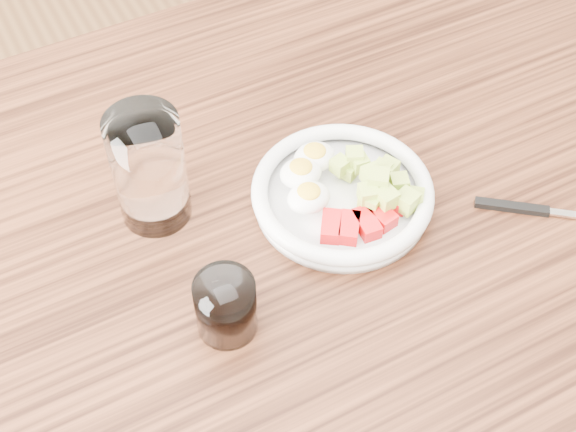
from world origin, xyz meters
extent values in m
cube|color=brown|center=(0.65, 0.35, 0.36)|extent=(0.07, 0.07, 0.73)
cube|color=#592D18|center=(0.00, 0.00, 0.75)|extent=(1.50, 0.90, 0.04)
cylinder|color=white|center=(0.06, 0.02, 0.78)|extent=(0.20, 0.20, 0.01)
torus|color=white|center=(0.06, 0.02, 0.79)|extent=(0.21, 0.21, 0.02)
cube|color=red|center=(0.03, -0.02, 0.79)|extent=(0.04, 0.04, 0.02)
cube|color=red|center=(0.05, -0.03, 0.79)|extent=(0.04, 0.04, 0.02)
cube|color=red|center=(0.06, -0.03, 0.79)|extent=(0.02, 0.04, 0.02)
cube|color=red|center=(0.08, -0.03, 0.79)|extent=(0.03, 0.04, 0.02)
cube|color=red|center=(0.10, -0.02, 0.79)|extent=(0.04, 0.04, 0.02)
ellipsoid|color=white|center=(0.03, 0.06, 0.80)|extent=(0.05, 0.04, 0.03)
ellipsoid|color=yellow|center=(0.03, 0.06, 0.81)|extent=(0.03, 0.03, 0.01)
ellipsoid|color=white|center=(0.06, 0.07, 0.80)|extent=(0.05, 0.04, 0.03)
ellipsoid|color=yellow|center=(0.06, 0.07, 0.81)|extent=(0.03, 0.03, 0.01)
ellipsoid|color=white|center=(0.02, 0.02, 0.80)|extent=(0.05, 0.04, 0.03)
ellipsoid|color=yellow|center=(0.02, 0.02, 0.81)|extent=(0.03, 0.03, 0.01)
cube|color=#BACC4E|center=(0.09, 0.04, 0.79)|extent=(0.02, 0.02, 0.02)
cube|color=#BACC4E|center=(0.08, 0.05, 0.80)|extent=(0.02, 0.02, 0.02)
cube|color=#BACC4E|center=(0.12, -0.03, 0.80)|extent=(0.03, 0.03, 0.02)
cube|color=#BACC4E|center=(0.10, -0.02, 0.80)|extent=(0.03, 0.03, 0.02)
cube|color=#BACC4E|center=(0.09, 0.05, 0.81)|extent=(0.03, 0.03, 0.02)
cube|color=#BACC4E|center=(0.10, -0.02, 0.81)|extent=(0.02, 0.02, 0.02)
cube|color=#BACC4E|center=(0.13, -0.03, 0.79)|extent=(0.03, 0.03, 0.02)
cube|color=#BACC4E|center=(0.08, -0.01, 0.81)|extent=(0.03, 0.03, 0.02)
cube|color=#BACC4E|center=(0.10, 0.00, 0.81)|extent=(0.03, 0.03, 0.02)
cube|color=#BACC4E|center=(0.08, -0.01, 0.80)|extent=(0.03, 0.03, 0.02)
cube|color=#BACC4E|center=(0.12, 0.02, 0.80)|extent=(0.03, 0.03, 0.02)
cube|color=#BACC4E|center=(0.11, 0.02, 0.80)|extent=(0.03, 0.03, 0.02)
cube|color=#BACC4E|center=(0.10, 0.04, 0.80)|extent=(0.02, 0.02, 0.02)
cube|color=#BACC4E|center=(0.12, -0.01, 0.80)|extent=(0.02, 0.02, 0.02)
cube|color=#BACC4E|center=(0.10, 0.01, 0.81)|extent=(0.02, 0.02, 0.02)
cube|color=#BACC4E|center=(0.12, -0.02, 0.79)|extent=(0.03, 0.03, 0.02)
cube|color=black|center=(0.23, -0.08, 0.77)|extent=(0.07, 0.06, 0.01)
cube|color=silver|center=(0.28, -0.12, 0.77)|extent=(0.04, 0.04, 0.00)
cylinder|color=white|center=(-0.13, 0.11, 0.84)|extent=(0.08, 0.08, 0.14)
cylinder|color=white|center=(-0.12, -0.07, 0.81)|extent=(0.06, 0.06, 0.07)
cylinder|color=black|center=(-0.12, -0.07, 0.80)|extent=(0.05, 0.05, 0.06)
camera|label=1|loc=(-0.26, -0.47, 1.47)|focal=50.00mm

